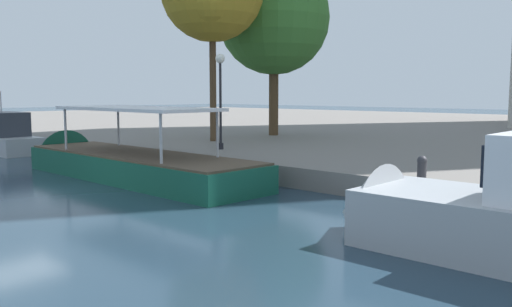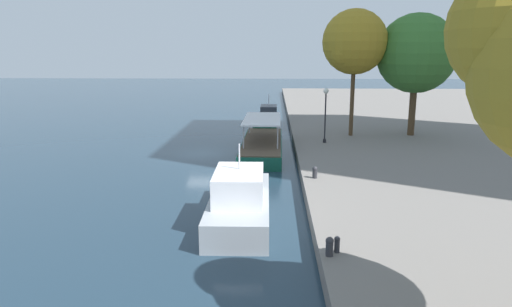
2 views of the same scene
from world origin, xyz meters
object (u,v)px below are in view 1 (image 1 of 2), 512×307
mooring_bollard_2 (422,166)px  tree_0 (276,18)px  lamp_post (220,87)px  tour_boat_1 (123,167)px

mooring_bollard_2 → tree_0: tree_0 is taller
lamp_post → tree_0: tree_0 is taller
tree_0 → mooring_bollard_2: bearing=-34.2°
tour_boat_1 → lamp_post: size_ratio=3.01×
mooring_bollard_2 → tour_boat_1: bearing=-163.5°
tour_boat_1 → lamp_post: 6.19m
lamp_post → tour_boat_1: bearing=-94.3°
tour_boat_1 → lamp_post: (0.39, 5.19, 3.35)m
tour_boat_1 → tree_0: tree_0 is taller
tour_boat_1 → mooring_bollard_2: bearing=-162.8°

